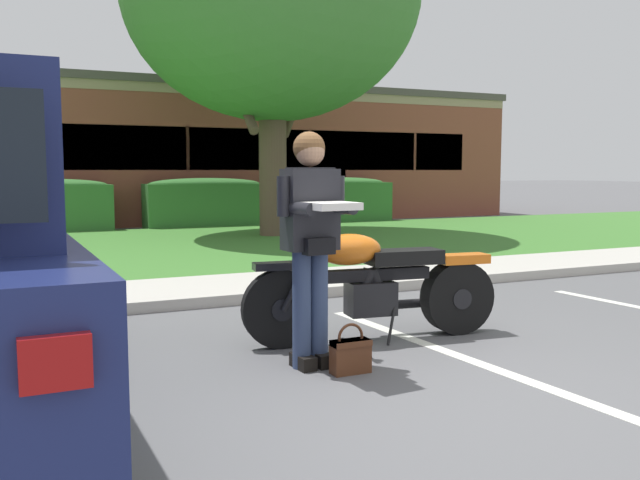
% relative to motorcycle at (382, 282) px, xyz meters
% --- Properties ---
extents(ground_plane, '(140.00, 140.00, 0.00)m').
position_rel_motorcycle_xyz_m(ground_plane, '(-0.35, -1.28, -0.49)').
color(ground_plane, '#565659').
extents(curb_strip, '(60.00, 0.20, 0.12)m').
position_rel_motorcycle_xyz_m(curb_strip, '(-0.35, 1.99, -0.43)').
color(curb_strip, '#B7B2A8').
rests_on(curb_strip, ground).
extents(concrete_walk, '(60.00, 1.50, 0.08)m').
position_rel_motorcycle_xyz_m(concrete_walk, '(-0.35, 2.84, -0.45)').
color(concrete_walk, '#B7B2A8').
rests_on(concrete_walk, ground).
extents(grass_lawn, '(60.00, 7.70, 0.06)m').
position_rel_motorcycle_xyz_m(grass_lawn, '(-0.35, 7.44, -0.46)').
color(grass_lawn, '#3D752D').
rests_on(grass_lawn, ground).
extents(stall_stripe_0, '(0.40, 4.40, 0.01)m').
position_rel_motorcycle_xyz_m(stall_stripe_0, '(-2.60, -1.08, -0.49)').
color(stall_stripe_0, silver).
rests_on(stall_stripe_0, ground).
extents(stall_stripe_1, '(0.40, 4.40, 0.01)m').
position_rel_motorcycle_xyz_m(stall_stripe_1, '(0.30, -1.08, -0.49)').
color(stall_stripe_1, silver).
rests_on(stall_stripe_1, ground).
extents(motorcycle, '(2.24, 0.82, 1.26)m').
position_rel_motorcycle_xyz_m(motorcycle, '(0.00, 0.00, 0.00)').
color(motorcycle, black).
rests_on(motorcycle, ground).
extents(rider_person, '(0.53, 0.60, 1.70)m').
position_rel_motorcycle_xyz_m(rider_person, '(-0.87, -0.50, 0.52)').
color(rider_person, black).
rests_on(rider_person, ground).
extents(handbag, '(0.28, 0.13, 0.36)m').
position_rel_motorcycle_xyz_m(handbag, '(-0.69, -0.76, -0.34)').
color(handbag, '#562D19').
rests_on(handbag, ground).
extents(hedge_center_left, '(2.89, 0.90, 1.24)m').
position_rel_motorcycle_xyz_m(hedge_center_left, '(-2.01, 11.66, 0.16)').
color(hedge_center_left, '#336B2D').
rests_on(hedge_center_left, ground).
extents(hedge_center_right, '(2.98, 0.90, 1.24)m').
position_rel_motorcycle_xyz_m(hedge_center_right, '(1.70, 11.66, 0.16)').
color(hedge_center_right, '#336B2D').
rests_on(hedge_center_right, ground).
extents(hedge_right, '(2.82, 0.90, 1.24)m').
position_rel_motorcycle_xyz_m(hedge_right, '(5.42, 11.66, 0.16)').
color(hedge_right, '#336B2D').
rests_on(hedge_right, ground).
extents(brick_building, '(20.33, 9.38, 3.81)m').
position_rel_motorcycle_xyz_m(brick_building, '(1.47, 17.05, 1.42)').
color(brick_building, brown).
rests_on(brick_building, ground).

